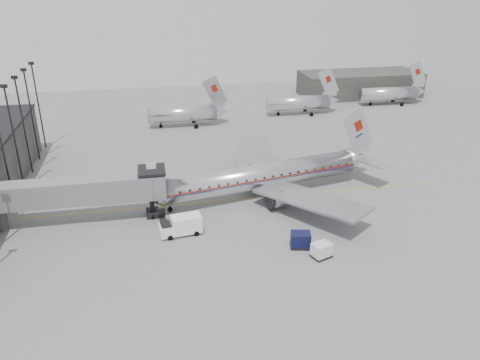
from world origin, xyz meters
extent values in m
plane|color=slate|center=(0.00, 0.00, 0.00)|extent=(160.00, 160.00, 0.00)
cube|color=#34322F|center=(45.00, 60.00, 3.00)|extent=(30.00, 12.00, 6.00)
cube|color=gold|center=(3.00, 6.00, 0.01)|extent=(60.00, 0.15, 0.01)
cube|color=slate|center=(-22.00, 3.60, 4.30)|extent=(12.00, 2.80, 3.00)
cube|color=slate|center=(-13.00, 3.60, 4.30)|extent=(8.00, 3.00, 3.10)
cube|color=slate|center=(-9.00, 4.00, 4.30)|extent=(3.20, 3.60, 3.20)
cube|color=black|center=(-9.00, 4.00, 6.20)|extent=(3.40, 3.80, 0.30)
cube|color=white|center=(-9.00, 4.00, 6.70)|extent=(1.20, 0.15, 0.80)
cylinder|color=black|center=(-9.30, 3.60, 1.40)|extent=(0.56, 0.56, 2.80)
cube|color=black|center=(-9.30, 3.60, 0.35)|extent=(1.60, 2.20, 0.70)
cylinder|color=black|center=(-9.30, 2.60, 0.30)|extent=(0.30, 0.60, 0.60)
cylinder|color=black|center=(-9.30, 4.60, 0.30)|extent=(0.30, 0.60, 0.60)
cylinder|color=#34322F|center=(-27.50, 3.60, 1.40)|extent=(1.60, 1.60, 2.80)
cube|color=black|center=(-8.20, 1.30, 1.50)|extent=(0.90, 3.20, 2.90)
cylinder|color=black|center=(-27.50, 10.00, 7.50)|extent=(0.24, 0.24, 15.00)
cylinder|color=black|center=(-27.50, 16.00, 7.50)|extent=(0.24, 0.24, 15.00)
cube|color=black|center=(-27.50, 16.00, 15.00)|extent=(0.90, 0.25, 0.50)
cylinder|color=black|center=(-27.50, 22.00, 7.50)|extent=(0.24, 0.24, 15.00)
cube|color=black|center=(-27.50, 22.00, 15.00)|extent=(0.90, 0.25, 0.50)
cylinder|color=black|center=(-27.50, 28.00, 7.50)|extent=(0.24, 0.24, 15.00)
cube|color=black|center=(-27.50, 28.00, 15.00)|extent=(0.90, 0.25, 0.50)
cylinder|color=black|center=(-27.50, 34.00, 7.50)|extent=(0.24, 0.24, 15.00)
cube|color=black|center=(-27.50, 34.00, 15.00)|extent=(0.90, 0.25, 0.50)
cylinder|color=silver|center=(-2.00, 42.00, 2.60)|extent=(14.00, 3.20, 3.20)
cube|color=silver|center=(4.80, 42.00, 7.00)|extent=(5.17, 0.26, 6.52)
cylinder|color=black|center=(-6.50, 42.00, 0.50)|extent=(0.24, 0.24, 1.00)
cylinder|color=silver|center=(24.00, 46.00, 2.60)|extent=(14.00, 3.20, 3.20)
cube|color=silver|center=(30.80, 46.00, 7.00)|extent=(5.17, 0.26, 6.52)
cylinder|color=black|center=(19.50, 46.00, 0.50)|extent=(0.24, 0.24, 1.00)
cylinder|color=silver|center=(48.00, 50.00, 2.60)|extent=(14.00, 3.20, 3.20)
cube|color=silver|center=(54.80, 50.00, 7.00)|extent=(5.17, 0.26, 6.52)
cylinder|color=black|center=(43.50, 50.00, 0.50)|extent=(0.24, 0.24, 1.00)
cylinder|color=silver|center=(6.00, 6.88, 2.85)|extent=(28.61, 9.12, 3.51)
cone|color=silver|center=(-9.35, 3.75, 2.85)|extent=(3.49, 4.01, 3.51)
cone|color=silver|center=(21.63, 10.06, 3.23)|extent=(4.39, 4.03, 3.34)
cube|color=maroon|center=(6.00, 6.88, 3.09)|extent=(28.62, 9.17, 0.17)
cube|color=navy|center=(6.00, 6.88, 2.87)|extent=(28.62, 9.17, 0.09)
cube|color=silver|center=(21.35, 10.00, 7.59)|extent=(5.76, 1.44, 7.29)
cube|color=gray|center=(7.09, 15.82, 2.56)|extent=(8.38, 15.95, 1.13)
cube|color=gray|center=(10.49, -0.93, 2.56)|extent=(13.07, 15.39, 1.13)
cylinder|color=gray|center=(5.48, 11.81, 1.38)|extent=(3.56, 2.60, 1.99)
cylinder|color=gray|center=(7.45, 2.13, 1.38)|extent=(3.56, 2.60, 1.99)
cylinder|color=black|center=(-7.02, 4.23, 0.62)|extent=(0.19, 0.19, 1.23)
cylinder|color=black|center=(7.37, 9.67, 0.66)|extent=(0.25, 0.25, 1.33)
cylinder|color=black|center=(7.37, 9.67, 0.43)|extent=(1.00, 0.51, 0.95)
cylinder|color=black|center=(8.35, 4.84, 0.66)|extent=(0.25, 0.25, 1.33)
cylinder|color=black|center=(8.35, 4.84, 0.43)|extent=(1.00, 0.51, 0.95)
cube|color=white|center=(-5.41, -1.92, 1.33)|extent=(3.78, 2.42, 2.07)
cube|color=white|center=(-7.86, -2.24, 0.94)|extent=(1.81, 2.06, 1.38)
cube|color=black|center=(-7.86, -2.24, 1.53)|extent=(1.39, 1.82, 0.59)
cylinder|color=black|center=(-7.45, -3.08, 0.32)|extent=(0.66, 0.33, 0.63)
cylinder|color=black|center=(-7.68, -1.32, 0.32)|extent=(0.66, 0.33, 0.63)
cylinder|color=black|center=(-4.32, -2.68, 0.32)|extent=(0.66, 0.33, 0.63)
cylinder|color=black|center=(-4.55, -0.92, 0.32)|extent=(0.66, 0.33, 0.63)
cube|color=#0C0F33|center=(7.06, -7.55, 1.05)|extent=(2.52, 2.11, 1.55)
cube|color=black|center=(7.06, -7.55, 0.22)|extent=(2.66, 2.24, 0.13)
cylinder|color=black|center=(6.05, -8.00, 0.17)|extent=(0.35, 0.20, 0.33)
cylinder|color=black|center=(7.77, -8.40, 0.17)|extent=(0.35, 0.20, 0.33)
cylinder|color=black|center=(6.34, -6.71, 0.17)|extent=(0.35, 0.20, 0.33)
cylinder|color=black|center=(8.07, -7.10, 0.17)|extent=(0.35, 0.20, 0.33)
cube|color=silver|center=(8.68, -10.00, 0.97)|extent=(2.44, 2.13, 1.43)
cube|color=black|center=(8.68, -10.00, 0.20)|extent=(2.57, 2.26, 0.12)
cylinder|color=black|center=(8.12, -10.85, 0.15)|extent=(0.33, 0.22, 0.31)
cylinder|color=black|center=(9.66, -10.30, 0.15)|extent=(0.33, 0.22, 0.31)
cylinder|color=black|center=(7.71, -9.70, 0.15)|extent=(0.33, 0.22, 0.31)
cylinder|color=black|center=(9.25, -9.15, 0.15)|extent=(0.33, 0.22, 0.31)
imported|color=#C1C417|center=(-8.01, 3.00, 0.84)|extent=(0.73, 0.68, 1.68)
camera|label=1|loc=(-8.84, -51.30, 28.61)|focal=35.00mm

